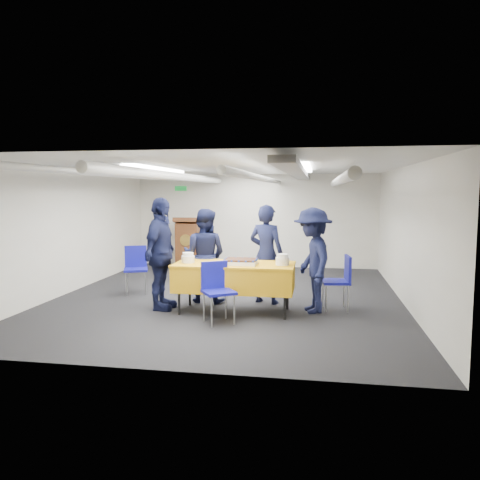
# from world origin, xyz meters

# --- Properties ---
(ground) EXTENTS (7.00, 7.00, 0.00)m
(ground) POSITION_xyz_m (0.00, 0.00, 0.00)
(ground) COLOR black
(ground) RESTS_ON ground
(room_shell) EXTENTS (6.00, 7.00, 2.30)m
(room_shell) POSITION_xyz_m (0.09, 0.41, 1.81)
(room_shell) COLOR silver
(room_shell) RESTS_ON ground
(serving_table) EXTENTS (1.85, 0.84, 0.77)m
(serving_table) POSITION_xyz_m (0.29, -1.01, 0.56)
(serving_table) COLOR black
(serving_table) RESTS_ON ground
(sheet_cake) EXTENTS (0.51, 0.39, 0.09)m
(sheet_cake) POSITION_xyz_m (0.40, -1.08, 0.81)
(sheet_cake) COLOR white
(sheet_cake) RESTS_ON serving_table
(plate_stack_left) EXTENTS (0.20, 0.20, 0.16)m
(plate_stack_left) POSITION_xyz_m (-0.44, -1.06, 0.84)
(plate_stack_left) COLOR white
(plate_stack_left) RESTS_ON serving_table
(plate_stack_right) EXTENTS (0.20, 0.20, 0.17)m
(plate_stack_right) POSITION_xyz_m (1.04, -1.06, 0.85)
(plate_stack_right) COLOR white
(plate_stack_right) RESTS_ON serving_table
(podium) EXTENTS (0.62, 0.53, 1.25)m
(podium) POSITION_xyz_m (-1.60, 3.05, 0.61)
(podium) COLOR brown
(podium) RESTS_ON ground
(chair_near) EXTENTS (0.58, 0.58, 0.87)m
(chair_near) POSITION_xyz_m (0.13, -1.58, 0.53)
(chair_near) COLOR gray
(chair_near) RESTS_ON ground
(chair_right) EXTENTS (0.47, 0.47, 0.87)m
(chair_right) POSITION_xyz_m (1.93, -0.58, 0.53)
(chair_right) COLOR gray
(chair_right) RESTS_ON ground
(chair_left) EXTENTS (0.54, 0.54, 0.87)m
(chair_left) POSITION_xyz_m (-1.76, 0.07, 0.53)
(chair_left) COLOR gray
(chair_left) RESTS_ON ground
(sailor_a) EXTENTS (0.70, 0.57, 1.66)m
(sailor_a) POSITION_xyz_m (0.71, -0.31, 0.83)
(sailor_a) COLOR black
(sailor_a) RESTS_ON ground
(sailor_b) EXTENTS (0.85, 0.70, 1.59)m
(sailor_b) POSITION_xyz_m (-0.34, -0.40, 0.80)
(sailor_b) COLOR black
(sailor_b) RESTS_ON ground
(sailor_c) EXTENTS (0.47, 1.06, 1.79)m
(sailor_c) POSITION_xyz_m (-0.90, -1.02, 0.89)
(sailor_c) COLOR black
(sailor_c) RESTS_ON ground
(sailor_d) EXTENTS (0.86, 1.18, 1.64)m
(sailor_d) POSITION_xyz_m (1.49, -0.79, 0.82)
(sailor_d) COLOR black
(sailor_d) RESTS_ON ground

